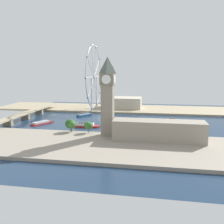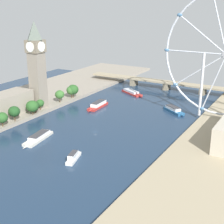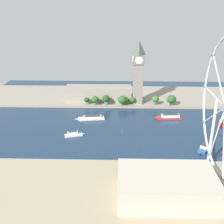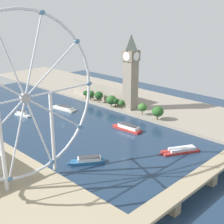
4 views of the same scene
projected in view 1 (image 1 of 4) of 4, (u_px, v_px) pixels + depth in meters
ground_plane at (134, 123)px, 333.45m from camera, size 392.57×392.57×0.00m
riverbank_left at (123, 147)px, 225.15m from camera, size 90.00×520.00×3.00m
riverbank_right at (139, 109)px, 441.23m from camera, size 90.00×520.00×3.00m
clock_tower at (108, 95)px, 252.84m from camera, size 15.23×15.23×82.29m
parliament_block at (158, 131)px, 239.88m from camera, size 22.00×89.68×19.92m
tree_row_embankment at (111, 126)px, 266.43m from camera, size 13.55×121.42×14.26m
ferris_wheel at (94, 77)px, 416.43m from camera, size 110.43×3.20×110.77m
riverside_hall at (122, 103)px, 448.36m from camera, size 41.14×68.56×19.01m
river_bridge at (25, 114)px, 358.88m from camera, size 204.57×12.86×10.03m
tour_boat_0 at (171, 120)px, 339.35m from camera, size 9.78×21.81×5.73m
tour_boat_1 at (84, 115)px, 383.71m from camera, size 27.19×21.39×5.53m
tour_boat_2 at (86, 125)px, 309.93m from camera, size 9.97×34.97×5.94m
tour_boat_3 at (42, 123)px, 326.63m from camera, size 34.10×22.56×4.05m
tour_boat_4 at (161, 128)px, 298.62m from camera, size 13.15×36.69×4.69m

